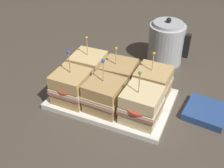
{
  "coord_description": "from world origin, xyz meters",
  "views": [
    {
      "loc": [
        0.3,
        -0.69,
        0.62
      ],
      "look_at": [
        0.0,
        0.0,
        0.07
      ],
      "focal_mm": 45.0,
      "sensor_mm": 36.0,
      "label": 1
    }
  ],
  "objects_px": {
    "sandwich_front_center": "(104,95)",
    "sandwich_front_right": "(141,105)",
    "kettle_steel": "(166,43)",
    "napkin_stack": "(206,112)",
    "serving_platter": "(112,99)",
    "sandwich_back_left": "(89,68)",
    "sandwich_back_center": "(118,76)",
    "sandwich_front_left": "(72,86)",
    "sandwich_back_right": "(152,84)"
  },
  "relations": [
    {
      "from": "sandwich_front_left",
      "to": "sandwich_back_right",
      "type": "bearing_deg",
      "value": 27.01
    },
    {
      "from": "serving_platter",
      "to": "sandwich_front_center",
      "type": "bearing_deg",
      "value": -92.17
    },
    {
      "from": "sandwich_front_left",
      "to": "sandwich_back_center",
      "type": "relative_size",
      "value": 1.11
    },
    {
      "from": "sandwich_front_right",
      "to": "sandwich_back_center",
      "type": "xyz_separation_m",
      "value": [
        -0.13,
        0.12,
        -0.0
      ]
    },
    {
      "from": "sandwich_front_right",
      "to": "kettle_steel",
      "type": "distance_m",
      "value": 0.4
    },
    {
      "from": "sandwich_back_right",
      "to": "kettle_steel",
      "type": "relative_size",
      "value": 0.89
    },
    {
      "from": "sandwich_front_left",
      "to": "kettle_steel",
      "type": "relative_size",
      "value": 0.96
    },
    {
      "from": "sandwich_front_left",
      "to": "napkin_stack",
      "type": "xyz_separation_m",
      "value": [
        0.43,
        0.12,
        -0.06
      ]
    },
    {
      "from": "serving_platter",
      "to": "sandwich_front_left",
      "type": "xyz_separation_m",
      "value": [
        -0.12,
        -0.06,
        0.06
      ]
    },
    {
      "from": "napkin_stack",
      "to": "kettle_steel",
      "type": "bearing_deg",
      "value": 127.65
    },
    {
      "from": "sandwich_front_center",
      "to": "sandwich_back_center",
      "type": "bearing_deg",
      "value": 89.81
    },
    {
      "from": "napkin_stack",
      "to": "sandwich_front_left",
      "type": "bearing_deg",
      "value": -164.15
    },
    {
      "from": "sandwich_back_center",
      "to": "napkin_stack",
      "type": "height_order",
      "value": "sandwich_back_center"
    },
    {
      "from": "serving_platter",
      "to": "sandwich_back_right",
      "type": "distance_m",
      "value": 0.15
    },
    {
      "from": "kettle_steel",
      "to": "napkin_stack",
      "type": "distance_m",
      "value": 0.36
    },
    {
      "from": "sandwich_front_center",
      "to": "kettle_steel",
      "type": "bearing_deg",
      "value": 76.01
    },
    {
      "from": "sandwich_front_left",
      "to": "sandwich_front_right",
      "type": "height_order",
      "value": "sandwich_front_left"
    },
    {
      "from": "sandwich_back_center",
      "to": "napkin_stack",
      "type": "xyz_separation_m",
      "value": [
        0.31,
        -0.0,
        -0.06
      ]
    },
    {
      "from": "sandwich_front_center",
      "to": "sandwich_back_left",
      "type": "relative_size",
      "value": 1.02
    },
    {
      "from": "sandwich_front_left",
      "to": "kettle_steel",
      "type": "xyz_separation_m",
      "value": [
        0.21,
        0.4,
        0.02
      ]
    },
    {
      "from": "sandwich_back_left",
      "to": "sandwich_back_center",
      "type": "distance_m",
      "value": 0.12
    },
    {
      "from": "sandwich_back_left",
      "to": "sandwich_back_center",
      "type": "bearing_deg",
      "value": -0.87
    },
    {
      "from": "sandwich_back_left",
      "to": "kettle_steel",
      "type": "xyz_separation_m",
      "value": [
        0.22,
        0.27,
        0.02
      ]
    },
    {
      "from": "sandwich_front_center",
      "to": "sandwich_back_right",
      "type": "height_order",
      "value": "sandwich_front_center"
    },
    {
      "from": "sandwich_back_left",
      "to": "sandwich_back_center",
      "type": "relative_size",
      "value": 1.05
    },
    {
      "from": "serving_platter",
      "to": "sandwich_front_right",
      "type": "bearing_deg",
      "value": -25.94
    },
    {
      "from": "serving_platter",
      "to": "kettle_steel",
      "type": "xyz_separation_m",
      "value": [
        0.1,
        0.34,
        0.08
      ]
    },
    {
      "from": "sandwich_front_left",
      "to": "sandwich_back_center",
      "type": "distance_m",
      "value": 0.17
    },
    {
      "from": "serving_platter",
      "to": "sandwich_back_right",
      "type": "height_order",
      "value": "sandwich_back_right"
    },
    {
      "from": "sandwich_front_right",
      "to": "sandwich_back_left",
      "type": "xyz_separation_m",
      "value": [
        -0.24,
        0.12,
        -0.0
      ]
    },
    {
      "from": "sandwich_back_left",
      "to": "sandwich_front_left",
      "type": "bearing_deg",
      "value": -89.19
    },
    {
      "from": "sandwich_front_left",
      "to": "sandwich_front_center",
      "type": "relative_size",
      "value": 1.04
    },
    {
      "from": "sandwich_front_center",
      "to": "sandwich_front_right",
      "type": "relative_size",
      "value": 1.01
    },
    {
      "from": "kettle_steel",
      "to": "napkin_stack",
      "type": "bearing_deg",
      "value": -52.35
    },
    {
      "from": "sandwich_back_left",
      "to": "kettle_steel",
      "type": "height_order",
      "value": "same"
    },
    {
      "from": "sandwich_back_center",
      "to": "sandwich_front_right",
      "type": "bearing_deg",
      "value": -43.77
    },
    {
      "from": "serving_platter",
      "to": "kettle_steel",
      "type": "bearing_deg",
      "value": 74.04
    },
    {
      "from": "serving_platter",
      "to": "sandwich_back_center",
      "type": "bearing_deg",
      "value": 91.74
    },
    {
      "from": "sandwich_front_center",
      "to": "napkin_stack",
      "type": "relative_size",
      "value": 1.28
    },
    {
      "from": "sandwich_back_right",
      "to": "kettle_steel",
      "type": "distance_m",
      "value": 0.28
    },
    {
      "from": "sandwich_front_center",
      "to": "sandwich_front_right",
      "type": "distance_m",
      "value": 0.13
    },
    {
      "from": "sandwich_front_left",
      "to": "napkin_stack",
      "type": "bearing_deg",
      "value": 15.85
    },
    {
      "from": "sandwich_front_center",
      "to": "sandwich_front_right",
      "type": "height_order",
      "value": "sandwich_front_center"
    },
    {
      "from": "sandwich_front_left",
      "to": "sandwich_front_right",
      "type": "bearing_deg",
      "value": 0.46
    },
    {
      "from": "sandwich_front_right",
      "to": "sandwich_back_left",
      "type": "relative_size",
      "value": 1.01
    },
    {
      "from": "sandwich_front_center",
      "to": "kettle_steel",
      "type": "distance_m",
      "value": 0.41
    },
    {
      "from": "sandwich_front_center",
      "to": "napkin_stack",
      "type": "distance_m",
      "value": 0.34
    },
    {
      "from": "sandwich_front_right",
      "to": "sandwich_front_center",
      "type": "bearing_deg",
      "value": 179.15
    },
    {
      "from": "sandwich_back_center",
      "to": "sandwich_back_right",
      "type": "distance_m",
      "value": 0.12
    },
    {
      "from": "serving_platter",
      "to": "sandwich_back_left",
      "type": "distance_m",
      "value": 0.15
    }
  ]
}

